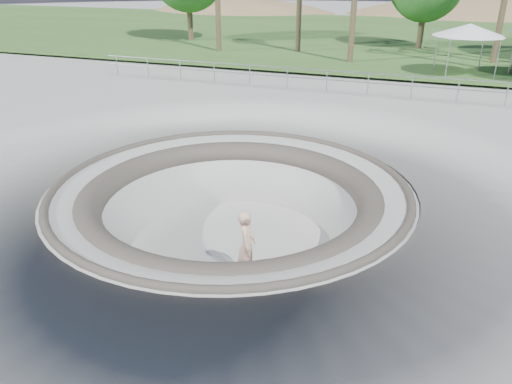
# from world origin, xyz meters

# --- Properties ---
(ground) EXTENTS (180.00, 180.00, 0.00)m
(ground) POSITION_xyz_m (0.00, 0.00, 0.00)
(ground) COLOR #9F9F99
(ground) RESTS_ON ground
(skate_bowl) EXTENTS (14.00, 14.00, 4.10)m
(skate_bowl) POSITION_xyz_m (0.00, 0.00, -1.83)
(skate_bowl) COLOR #9F9F99
(skate_bowl) RESTS_ON ground
(grass_strip) EXTENTS (180.00, 36.00, 0.12)m
(grass_strip) POSITION_xyz_m (0.00, 34.00, 0.22)
(grass_strip) COLOR #305321
(grass_strip) RESTS_ON ground
(distant_hills) EXTENTS (103.20, 45.00, 28.60)m
(distant_hills) POSITION_xyz_m (3.78, 57.17, -7.02)
(distant_hills) COLOR brown
(distant_hills) RESTS_ON ground
(safety_railing) EXTENTS (25.00, 0.06, 1.03)m
(safety_railing) POSITION_xyz_m (0.00, 12.00, 0.69)
(safety_railing) COLOR gray
(safety_railing) RESTS_ON ground
(skateboard) EXTENTS (0.94, 0.62, 0.09)m
(skateboard) POSITION_xyz_m (1.11, -1.58, -1.82)
(skateboard) COLOR brown
(skateboard) RESTS_ON ground
(skater) EXTENTS (0.66, 0.82, 1.95)m
(skater) POSITION_xyz_m (1.11, -1.58, -0.83)
(skater) COLOR #D7A78B
(skater) RESTS_ON skateboard
(canopy_white) EXTENTS (5.13, 5.13, 2.69)m
(canopy_white) POSITION_xyz_m (6.26, 18.00, 2.63)
(canopy_white) COLOR gray
(canopy_white) RESTS_ON ground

